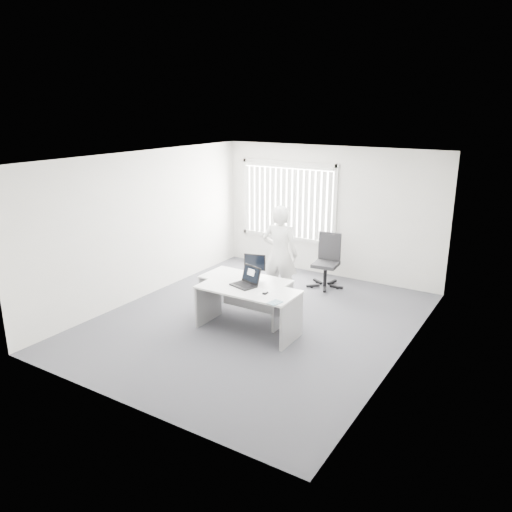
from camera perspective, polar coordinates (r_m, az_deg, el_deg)
The scene contains 18 objects.
ground at distance 8.73m, azimuth -0.03°, elevation -7.45°, with size 6.00×6.00×0.00m, color #55555D.
wall_back at distance 10.85m, azimuth 8.39°, elevation 5.00°, with size 5.00×0.02×2.80m, color beige.
wall_front at distance 6.05m, azimuth -15.27°, elevation -5.02°, with size 5.00×0.02×2.80m, color beige.
wall_left at distance 9.77m, azimuth -12.61°, elevation 3.46°, with size 0.02×6.00×2.80m, color beige.
wall_right at distance 7.31m, azimuth 16.87°, elevation -1.36°, with size 0.02×6.00×2.80m, color beige.
ceiling at distance 8.00m, azimuth -0.03°, elevation 11.16°, with size 5.00×6.00×0.02m, color white.
window at distance 11.21m, azimuth 3.64°, elevation 6.31°, with size 2.32×0.06×1.76m, color beige.
blinds at distance 11.16m, azimuth 3.49°, elevation 6.11°, with size 2.20×0.10×1.50m, color silver, non-canonical shape.
desk_near at distance 8.16m, azimuth -0.93°, elevation -5.12°, with size 1.66×0.79×0.75m.
desk_far at distance 8.75m, azimuth -1.22°, elevation -3.79°, with size 1.56×0.74×0.71m.
office_chair at distance 10.34m, azimuth 8.02°, elevation -1.63°, with size 0.69×0.69×1.11m.
person at distance 9.29m, azimuth 2.75°, elevation 0.19°, with size 0.68×0.45×1.87m, color silver.
laptop at distance 8.13m, azimuth -1.47°, elevation -2.43°, with size 0.40×0.36×0.31m, color black, non-canonical shape.
paper_sheet at distance 7.83m, azimuth 1.15°, elevation -4.42°, with size 0.26×0.19×0.00m, color white.
mouse at distance 7.85m, azimuth 1.07°, elevation -4.20°, with size 0.06×0.10×0.04m, color #A8A9AB, non-canonical shape.
booklet at distance 7.51m, azimuth 2.17°, elevation -5.33°, with size 0.15×0.22×0.01m, color silver.
keyboard at distance 8.51m, azimuth -1.74°, elevation -2.92°, with size 0.45×0.15×0.02m, color black.
monitor at distance 8.79m, azimuth -0.14°, elevation -1.00°, with size 0.39×0.12×0.39m, color black, non-canonical shape.
Camera 1 is at (4.20, -6.76, 3.59)m, focal length 35.00 mm.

